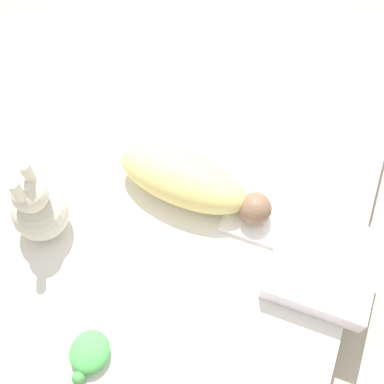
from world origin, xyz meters
TOP-DOWN VIEW (x-y plane):
  - ground_plane at (0.00, 0.00)m, footprint 12.00×12.00m
  - bed_mattress at (0.00, 0.00)m, footprint 1.59×1.05m
  - burp_cloth at (-0.03, 0.19)m, footprint 0.18×0.22m
  - swaddled_baby at (-0.04, -0.06)m, footprint 0.21×0.52m
  - pillow at (0.07, 0.42)m, footprint 0.30×0.31m
  - bunny_plush at (0.23, -0.44)m, footprint 0.17×0.17m
  - turtle_plush at (0.55, -0.14)m, footprint 0.16×0.11m

SIDE VIEW (x-z plane):
  - ground_plane at x=0.00m, z-range 0.00..0.00m
  - bed_mattress at x=0.00m, z-range 0.00..0.14m
  - burp_cloth at x=-0.03m, z-range 0.14..0.16m
  - turtle_plush at x=0.55m, z-range 0.14..0.20m
  - pillow at x=0.07m, z-range 0.14..0.22m
  - swaddled_baby at x=-0.04m, z-range 0.14..0.30m
  - bunny_plush at x=0.23m, z-range 0.09..0.42m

